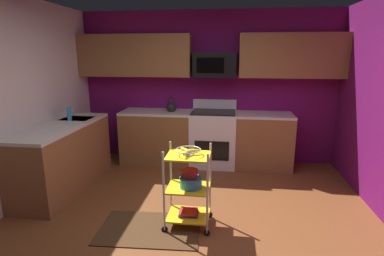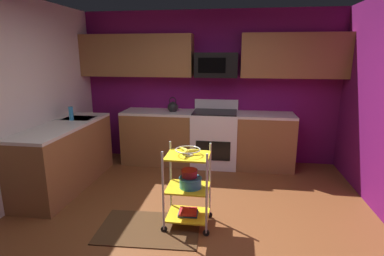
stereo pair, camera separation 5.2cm
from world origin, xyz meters
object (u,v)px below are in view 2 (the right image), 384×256
Objects in this scene: fruit_bowl at (187,151)px; dish_soap_bottle at (71,113)px; rolling_cart at (188,188)px; oven_range at (215,138)px; microwave at (216,65)px; kettle at (173,107)px; mixing_bowl_large at (190,182)px; book_stack at (188,212)px; mixing_bowl_small at (189,173)px.

fruit_bowl is 2.21m from dish_soap_bottle.
rolling_cart is 2.27m from dish_soap_bottle.
microwave is (-0.00, 0.10, 1.22)m from oven_range.
microwave reaches higher than kettle.
microwave is 2.57× the size of fruit_bowl.
fruit_bowl is 0.36m from mixing_bowl_large.
mixing_bowl_large is 0.37m from book_stack.
mixing_bowl_small is 0.91× the size of dish_soap_bottle.
fruit_bowl is (-0.14, -1.98, 0.40)m from oven_range.
fruit_bowl is 0.26m from mixing_bowl_small.
rolling_cart reaches higher than mixing_bowl_large.
fruit_bowl is at bearing -28.97° from dish_soap_bottle.
kettle is at bearing -171.46° from microwave.
oven_range is 5.50× the size of dish_soap_bottle.
microwave is at bearing 90.26° from oven_range.
book_stack is 2.22m from kettle.
kettle is (-0.58, 1.97, 0.12)m from fruit_bowl.
microwave reaches higher than mixing_bowl_small.
dish_soap_bottle reaches higher than rolling_cart.
rolling_cart is at bearing -94.18° from oven_range.
microwave is 2.78× the size of mixing_bowl_large.
microwave is 3.11× the size of book_stack.
mixing_bowl_large is at bearing 0.00° from book_stack.
oven_range is at bearing 23.76° from dish_soap_bottle.
oven_range reaches higher than fruit_bowl.
dish_soap_bottle is at bearing 151.03° from book_stack.
mixing_bowl_large is at bearing -0.00° from rolling_cart.
book_stack is 0.85× the size of kettle.
book_stack is at bearing -28.97° from dish_soap_bottle.
oven_range reaches higher than mixing_bowl_small.
microwave is 2.24m from fruit_bowl.
oven_range is at bearing 0.31° from kettle.
book_stack is (-0.14, -2.08, -1.55)m from microwave.
oven_range is 0.89m from kettle.
dish_soap_bottle is at bearing 151.03° from fruit_bowl.
mixing_bowl_large is at bearing -28.56° from dish_soap_bottle.
dish_soap_bottle is at bearing -153.85° from microwave.
microwave is 3.50× the size of dish_soap_bottle.
microwave is at bearing 26.15° from dish_soap_bottle.
kettle is (-0.61, 1.97, 0.48)m from mixing_bowl_large.
oven_range is 1.57× the size of microwave.
oven_range reaches higher than mixing_bowl_large.
oven_range is at bearing 85.82° from rolling_cart.
mixing_bowl_large is 2.29m from dish_soap_bottle.
oven_range is 1.23m from microwave.
mixing_bowl_large is 0.95× the size of kettle.
dish_soap_bottle reaches higher than mixing_bowl_large.
oven_range is 2.33m from dish_soap_bottle.
oven_range is at bearing 86.76° from mixing_bowl_large.
mixing_bowl_small is (0.02, 0.02, -0.26)m from fruit_bowl.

